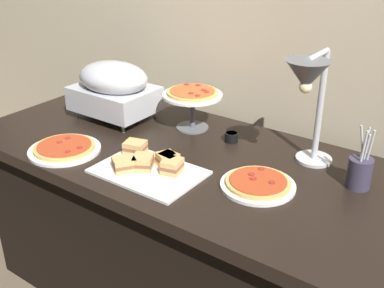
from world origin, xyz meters
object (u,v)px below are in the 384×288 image
Objects in this scene: pizza_plate_center at (65,148)px; sandwich_platter at (149,165)px; pizza_plate_raised_stand at (192,98)px; heat_lamp at (309,86)px; chafing_dish at (114,87)px; pizza_plate_front at (258,184)px; sauce_cup_near at (231,137)px; utensil_holder at (360,172)px.

pizza_plate_center is 0.74× the size of sandwich_platter.
pizza_plate_center is 0.58m from pizza_plate_raised_stand.
pizza_plate_center is (-0.85, -0.38, -0.33)m from heat_lamp.
heat_lamp reaches higher than pizza_plate_raised_stand.
pizza_plate_raised_stand is 0.44m from sandwich_platter.
chafing_dish is 0.58m from sandwich_platter.
chafing_dish is at bearing 102.81° from pizza_plate_center.
pizza_plate_front is 4.59× the size of sauce_cup_near.
utensil_holder is (0.67, 0.33, 0.04)m from sandwich_platter.
chafing_dish is at bearing 146.40° from sandwich_platter.
sauce_cup_near is at bearing -5.00° from pizza_plate_raised_stand.
utensil_holder is at bearing -6.70° from sauce_cup_near.
pizza_plate_raised_stand reaches higher than sauce_cup_near.
pizza_plate_center is (0.09, -0.39, -0.14)m from chafing_dish.
pizza_plate_raised_stand reaches higher than pizza_plate_front.
sauce_cup_near is (0.50, 0.47, 0.01)m from pizza_plate_center.
pizza_plate_front is 1.01× the size of pizza_plate_raised_stand.
pizza_plate_raised_stand is at bearing 103.09° from sandwich_platter.
heat_lamp is 1.53× the size of pizza_plate_center.
pizza_plate_raised_stand reaches higher than sandwich_platter.
sandwich_platter is 0.41m from sauce_cup_near.
pizza_plate_front is at bearing -144.20° from utensil_holder.
sauce_cup_near is at bearing 164.59° from heat_lamp.
chafing_dish reaches higher than pizza_plate_raised_stand.
sauce_cup_near is (-0.35, 0.10, -0.32)m from heat_lamp.
pizza_plate_center is at bearing -136.45° from sauce_cup_near.
sandwich_platter is (0.38, 0.08, 0.01)m from pizza_plate_center.
pizza_plate_raised_stand is (-0.57, 0.12, -0.19)m from heat_lamp.
sauce_cup_near is (0.22, -0.02, -0.12)m from pizza_plate_raised_stand.
utensil_holder reaches higher than pizza_plate_front.
chafing_dish is 0.61m from sauce_cup_near.
sauce_cup_near is 0.25× the size of utensil_holder.
pizza_plate_front is 0.92× the size of pizza_plate_center.
chafing_dish is at bearing 179.31° from heat_lamp.
chafing_dish reaches higher than sandwich_platter.
pizza_plate_front is 1.16× the size of utensil_holder.
utensil_holder is at bearing 1.02° from chafing_dish.
heat_lamp reaches higher than utensil_holder.
pizza_plate_front is at bearing -44.70° from sauce_cup_near.
pizza_plate_raised_stand reaches higher than pizza_plate_center.
heat_lamp is at bearing -15.41° from sauce_cup_near.
chafing_dish reaches higher than sauce_cup_near.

